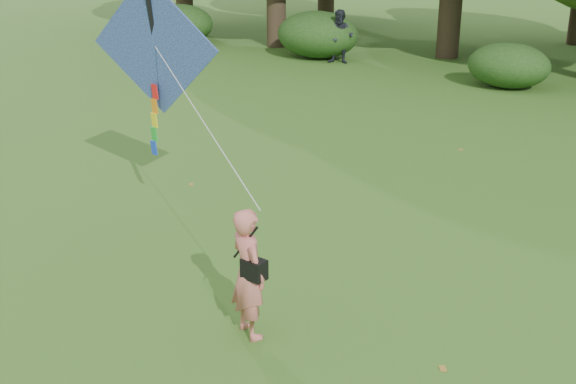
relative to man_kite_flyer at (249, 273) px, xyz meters
The scene contains 5 objects.
man_kite_flyer is the anchor object (origin of this frame).
bystander_left 19.30m from the man_kite_flyer, 120.31° to the left, with size 0.96×0.75×1.98m, color #23262F.
crossbody_bag 0.17m from the man_kite_flyer, 14.61° to the right, with size 0.43×0.20×0.70m.
flying_kite 4.93m from the man_kite_flyer, 150.74° to the left, with size 5.32×2.55×3.17m.
fallen_leaves 4.80m from the man_kite_flyer, 64.13° to the left, with size 11.44×12.08×0.01m.
Camera 1 is at (4.46, -5.40, 5.00)m, focal length 45.00 mm.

